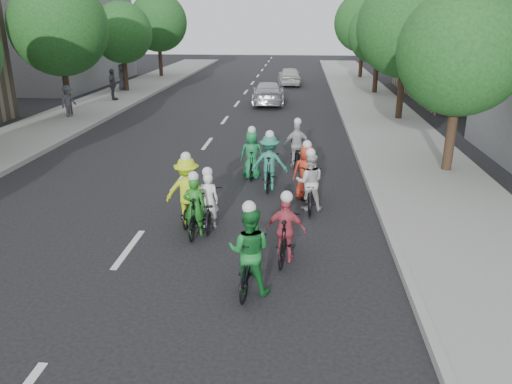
# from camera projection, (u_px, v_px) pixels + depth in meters

# --- Properties ---
(ground) EXTENTS (120.00, 120.00, 0.00)m
(ground) POSITION_uv_depth(u_px,v_px,m) (129.00, 249.00, 11.42)
(ground) COLOR black
(ground) RESTS_ON ground
(sidewalk_left) EXTENTS (4.00, 80.00, 0.15)m
(sidewalk_left) POSITION_uv_depth(u_px,v_px,m) (24.00, 138.00, 21.45)
(sidewalk_left) COLOR gray
(sidewalk_left) RESTS_ON ground
(curb_left) EXTENTS (0.18, 80.00, 0.18)m
(curb_left) POSITION_uv_depth(u_px,v_px,m) (67.00, 139.00, 21.28)
(curb_left) COLOR #999993
(curb_left) RESTS_ON ground
(sidewalk_right) EXTENTS (4.00, 80.00, 0.15)m
(sidewalk_right) POSITION_uv_depth(u_px,v_px,m) (403.00, 146.00, 20.12)
(sidewalk_right) COLOR gray
(sidewalk_right) RESTS_ON ground
(curb_right) EXTENTS (0.18, 80.00, 0.18)m
(curb_right) POSITION_uv_depth(u_px,v_px,m) (354.00, 145.00, 20.27)
(curb_right) COLOR #999993
(curb_right) RESTS_ON ground
(bldg_sw) EXTENTS (10.00, 14.00, 8.00)m
(bldg_sw) POSITION_uv_depth(u_px,v_px,m) (40.00, 30.00, 37.70)
(bldg_sw) COLOR slate
(bldg_sw) RESTS_ON ground
(bldg_se) EXTENTS (10.00, 14.00, 8.00)m
(bldg_se) POSITION_uv_depth(u_px,v_px,m) (497.00, 33.00, 31.29)
(bldg_se) COLOR gray
(bldg_se) RESTS_ON ground
(tree_l_3) EXTENTS (4.80, 4.80, 6.93)m
(tree_l_3) POSITION_uv_depth(u_px,v_px,m) (59.00, 27.00, 24.67)
(tree_l_3) COLOR black
(tree_l_3) RESTS_ON ground
(tree_l_4) EXTENTS (4.00, 4.00, 5.97)m
(tree_l_4) POSITION_uv_depth(u_px,v_px,m) (122.00, 33.00, 33.31)
(tree_l_4) COLOR black
(tree_l_4) RESTS_ON ground
(tree_l_5) EXTENTS (4.80, 4.80, 6.93)m
(tree_l_5) POSITION_uv_depth(u_px,v_px,m) (158.00, 22.00, 41.57)
(tree_l_5) COLOR black
(tree_l_5) RESTS_ON ground
(tree_r_0) EXTENTS (4.00, 4.00, 5.97)m
(tree_r_0) POSITION_uv_depth(u_px,v_px,m) (462.00, 52.00, 15.56)
(tree_r_0) COLOR black
(tree_r_0) RESTS_ON ground
(tree_r_1) EXTENTS (4.80, 4.80, 6.93)m
(tree_r_1) POSITION_uv_depth(u_px,v_px,m) (407.00, 27.00, 23.83)
(tree_r_1) COLOR black
(tree_r_1) RESTS_ON ground
(tree_r_2) EXTENTS (4.00, 4.00, 5.97)m
(tree_r_2) POSITION_uv_depth(u_px,v_px,m) (379.00, 33.00, 32.46)
(tree_r_2) COLOR black
(tree_r_2) RESTS_ON ground
(tree_r_3) EXTENTS (4.80, 4.80, 6.93)m
(tree_r_3) POSITION_uv_depth(u_px,v_px,m) (364.00, 22.00, 40.73)
(tree_r_3) COLOR black
(tree_r_3) RESTS_ON ground
(cyclist_0) EXTENTS (0.73, 1.73, 1.58)m
(cyclist_0) POSITION_uv_depth(u_px,v_px,m) (209.00, 207.00, 12.51)
(cyclist_0) COLOR black
(cyclist_0) RESTS_ON ground
(cyclist_1) EXTENTS (0.89, 1.85, 1.86)m
(cyclist_1) POSITION_uv_depth(u_px,v_px,m) (250.00, 257.00, 9.51)
(cyclist_1) COLOR black
(cyclist_1) RESTS_ON ground
(cyclist_2) EXTENTS (1.13, 1.54, 1.89)m
(cyclist_2) POSITION_uv_depth(u_px,v_px,m) (188.00, 196.00, 12.66)
(cyclist_2) COLOR black
(cyclist_2) RESTS_ON ground
(cyclist_3) EXTENTS (0.90, 1.74, 1.61)m
(cyclist_3) POSITION_uv_depth(u_px,v_px,m) (286.00, 234.00, 10.74)
(cyclist_3) COLOR black
(cyclist_3) RESTS_ON ground
(cyclist_4) EXTENTS (0.79, 1.53, 1.73)m
(cyclist_4) POSITION_uv_depth(u_px,v_px,m) (306.00, 178.00, 14.46)
(cyclist_4) COLOR black
(cyclist_4) RESTS_ON ground
(cyclist_5) EXTENTS (0.53, 1.65, 1.61)m
(cyclist_5) POSITION_uv_depth(u_px,v_px,m) (195.00, 212.00, 12.05)
(cyclist_5) COLOR black
(cyclist_5) RESTS_ON ground
(cyclist_6) EXTENTS (0.77, 1.94, 1.73)m
(cyclist_6) POSITION_uv_depth(u_px,v_px,m) (309.00, 187.00, 13.65)
(cyclist_6) COLOR black
(cyclist_6) RESTS_ON ground
(cyclist_7) EXTENTS (1.12, 1.82, 1.84)m
(cyclist_7) POSITION_uv_depth(u_px,v_px,m) (270.00, 166.00, 15.18)
(cyclist_7) COLOR black
(cyclist_7) RESTS_ON ground
(cyclist_8) EXTENTS (1.00, 1.81, 1.75)m
(cyclist_8) POSITION_uv_depth(u_px,v_px,m) (297.00, 150.00, 17.45)
(cyclist_8) COLOR black
(cyclist_8) RESTS_ON ground
(cyclist_9) EXTENTS (0.77, 1.56, 1.72)m
(cyclist_9) POSITION_uv_depth(u_px,v_px,m) (252.00, 159.00, 16.29)
(cyclist_9) COLOR black
(cyclist_9) RESTS_ON ground
(follow_car_lead) EXTENTS (2.04, 4.64, 1.33)m
(follow_car_lead) POSITION_uv_depth(u_px,v_px,m) (268.00, 93.00, 29.92)
(follow_car_lead) COLOR silver
(follow_car_lead) RESTS_ON ground
(follow_car_trail) EXTENTS (1.93, 4.15, 1.38)m
(follow_car_trail) POSITION_uv_depth(u_px,v_px,m) (289.00, 76.00, 38.13)
(follow_car_trail) COLOR silver
(follow_car_trail) RESTS_ON ground
(spectator_0) EXTENTS (0.83, 1.14, 1.59)m
(spectator_0) POSITION_uv_depth(u_px,v_px,m) (68.00, 101.00, 25.32)
(spectator_0) COLOR #4F4E5B
(spectator_0) RESTS_ON sidewalk_left
(spectator_1) EXTENTS (0.56, 1.14, 1.87)m
(spectator_1) POSITION_uv_depth(u_px,v_px,m) (113.00, 84.00, 30.36)
(spectator_1) COLOR #4B4D57
(spectator_1) RESTS_ON sidewalk_left
(spectator_2) EXTENTS (0.66, 0.92, 1.76)m
(spectator_2) POSITION_uv_depth(u_px,v_px,m) (122.00, 77.00, 34.55)
(spectator_2) COLOR #4F505D
(spectator_2) RESTS_ON sidewalk_left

